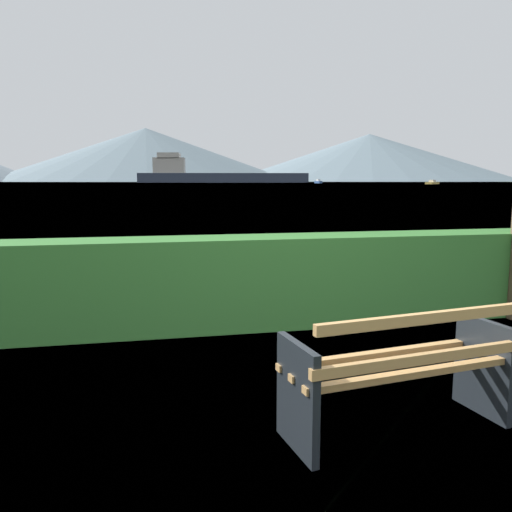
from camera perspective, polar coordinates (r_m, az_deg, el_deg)
ground_plane at (r=3.75m, az=14.83°, el=-17.80°), size 1400.00×1400.00×0.00m
water_surface at (r=310.46m, az=-11.74°, el=7.88°), size 620.00×620.00×0.00m
park_bench at (r=3.54m, az=15.63°, el=-12.02°), size 1.58×0.79×0.87m
hedge_row at (r=5.93m, az=3.60°, el=-2.64°), size 7.61×0.64×1.01m
cargo_ship_large at (r=324.48m, az=-5.02°, el=8.91°), size 104.44×29.85×17.85m
sailboat_mid at (r=214.82m, az=18.79°, el=7.63°), size 8.28×7.41×1.69m
tender_far at (r=256.58m, az=6.86°, el=8.09°), size 2.48×5.58×2.01m
distant_hills at (r=581.74m, az=-13.49°, el=10.97°), size 848.25×360.45×69.05m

